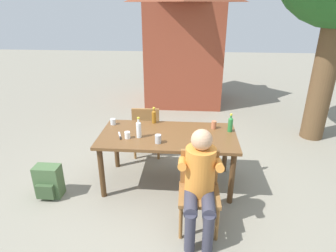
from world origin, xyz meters
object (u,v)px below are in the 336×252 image
at_px(cup_steel, 158,139).
at_px(cup_white, 127,135).
at_px(bottle_green, 230,124).
at_px(bottle_amber, 154,116).
at_px(chair_far_left, 147,129).
at_px(brick_kiosk, 184,40).
at_px(chair_near_right, 199,186).
at_px(dining_table, 168,140).
at_px(table_knife, 120,136).
at_px(backpack_by_near_side, 49,182).
at_px(person_in_white_shirt, 200,179).
at_px(bottle_clear, 139,129).
at_px(cup_glass, 113,122).
at_px(cup_terracotta, 214,125).

xyz_separation_m(cup_steel, cup_white, (-0.40, 0.10, -0.01)).
distance_m(bottle_green, bottle_amber, 1.08).
distance_m(chair_far_left, bottle_amber, 0.55).
bearing_deg(brick_kiosk, chair_near_right, -86.18).
xyz_separation_m(dining_table, table_knife, (-0.62, -0.11, 0.09)).
relative_size(chair_far_left, bottle_amber, 3.71).
height_order(chair_near_right, backpack_by_near_side, chair_near_right).
distance_m(chair_near_right, table_knife, 1.23).
height_order(person_in_white_shirt, cup_white, person_in_white_shirt).
height_order(person_in_white_shirt, bottle_clear, person_in_white_shirt).
bearing_deg(cup_glass, cup_steel, -36.93).
bearing_deg(cup_white, bottle_amber, 62.97).
distance_m(bottle_amber, table_knife, 0.63).
distance_m(person_in_white_shirt, backpack_by_near_side, 2.02).
height_order(cup_white, brick_kiosk, brick_kiosk).
xyz_separation_m(chair_far_left, cup_white, (-0.11, -0.91, 0.31)).
xyz_separation_m(bottle_clear, cup_terracotta, (0.98, 0.36, -0.07)).
height_order(table_knife, brick_kiosk, brick_kiosk).
relative_size(bottle_amber, cup_terracotta, 2.21).
bearing_deg(bottle_amber, cup_glass, -169.20).
bearing_deg(cup_steel, bottle_green, 24.51).
xyz_separation_m(bottle_clear, cup_white, (-0.14, -0.04, -0.07)).
height_order(dining_table, bottle_green, bottle_green).
bearing_deg(table_knife, chair_far_left, 76.07).
bearing_deg(brick_kiosk, bottle_clear, -96.77).
bearing_deg(table_knife, person_in_white_shirt, -36.32).
bearing_deg(bottle_green, chair_far_left, 154.22).
relative_size(chair_near_right, backpack_by_near_side, 1.99).
xyz_separation_m(person_in_white_shirt, cup_white, (-0.91, 0.70, 0.14)).
bearing_deg(dining_table, cup_glass, 161.42).
distance_m(person_in_white_shirt, cup_white, 1.16).
bearing_deg(chair_far_left, cup_glass, -129.99).
height_order(cup_terracotta, cup_steel, cup_steel).
distance_m(bottle_clear, table_knife, 0.28).
height_order(bottle_amber, cup_terracotta, bottle_amber).
xyz_separation_m(person_in_white_shirt, cup_steel, (-0.50, 0.60, 0.15)).
xyz_separation_m(dining_table, cup_white, (-0.51, -0.16, 0.13)).
distance_m(cup_terracotta, cup_white, 1.19).
height_order(cup_steel, brick_kiosk, brick_kiosk).
relative_size(bottle_clear, backpack_by_near_side, 0.63).
xyz_separation_m(table_knife, brick_kiosk, (0.71, 3.90, 0.77)).
bearing_deg(chair_far_left, brick_kiosk, 80.63).
distance_m(dining_table, table_knife, 0.63).
relative_size(bottle_clear, cup_terracotta, 2.59).
relative_size(person_in_white_shirt, bottle_amber, 5.02).
distance_m(bottle_green, cup_glass, 1.63).
relative_size(backpack_by_near_side, brick_kiosk, 0.15).
bearing_deg(bottle_clear, chair_near_right, -39.70).
height_order(bottle_green, backpack_by_near_side, bottle_green).
bearing_deg(table_knife, bottle_green, 10.82).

